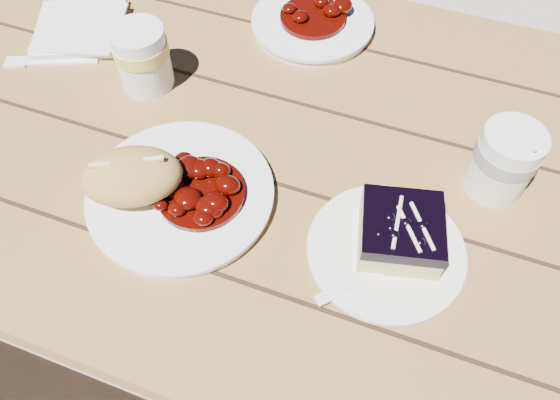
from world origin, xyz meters
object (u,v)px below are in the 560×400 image
(picnic_table, at_px, (229,184))
(bread_roll, at_px, (132,176))
(second_plate, at_px, (312,24))
(coffee_cup, at_px, (504,161))
(dessert_plate, at_px, (386,251))
(main_plate, at_px, (181,195))
(blueberry_cake, at_px, (400,231))
(second_cup, at_px, (143,58))

(picnic_table, bearing_deg, bread_roll, -106.10)
(second_plate, bearing_deg, coffee_cup, -34.34)
(dessert_plate, xyz_separation_m, coffee_cup, (0.11, 0.16, 0.05))
(main_plate, xyz_separation_m, blueberry_cake, (0.30, 0.03, 0.03))
(second_plate, bearing_deg, dessert_plate, -59.70)
(main_plate, height_order, coffee_cup, coffee_cup)
(blueberry_cake, distance_m, second_plate, 0.46)
(main_plate, relative_size, second_plate, 1.20)
(picnic_table, xyz_separation_m, second_plate, (0.06, 0.27, 0.17))
(picnic_table, xyz_separation_m, coffee_cup, (0.41, 0.03, 0.21))
(blueberry_cake, xyz_separation_m, second_cup, (-0.45, 0.16, 0.01))
(bread_roll, xyz_separation_m, coffee_cup, (0.46, 0.20, 0.00))
(dessert_plate, distance_m, second_cup, 0.48)
(second_plate, distance_m, second_cup, 0.31)
(bread_roll, relative_size, blueberry_cake, 1.11)
(main_plate, distance_m, blueberry_cake, 0.30)
(coffee_cup, bearing_deg, blueberry_cake, -125.25)
(main_plate, bearing_deg, picnic_table, 92.23)
(blueberry_cake, height_order, coffee_cup, coffee_cup)
(picnic_table, distance_m, main_plate, 0.23)
(coffee_cup, distance_m, second_cup, 0.56)
(picnic_table, xyz_separation_m, second_cup, (-0.15, 0.04, 0.21))
(blueberry_cake, height_order, second_cup, second_cup)
(second_cup, bearing_deg, second_plate, 47.63)
(picnic_table, xyz_separation_m, bread_roll, (-0.05, -0.17, 0.21))
(picnic_table, height_order, bread_roll, bread_roll)
(blueberry_cake, bearing_deg, second_plate, 108.86)
(second_plate, bearing_deg, second_cup, -132.37)
(bread_roll, distance_m, coffee_cup, 0.50)
(bread_roll, bearing_deg, second_cup, 114.85)
(main_plate, xyz_separation_m, second_plate, (0.05, 0.42, 0.00))
(dessert_plate, distance_m, blueberry_cake, 0.04)
(main_plate, distance_m, second_plate, 0.42)
(picnic_table, bearing_deg, main_plate, -87.77)
(blueberry_cake, height_order, second_plate, blueberry_cake)
(main_plate, distance_m, bread_roll, 0.07)
(dessert_plate, distance_m, second_plate, 0.46)
(main_plate, height_order, dessert_plate, main_plate)
(coffee_cup, xyz_separation_m, second_plate, (-0.35, 0.24, -0.04))
(main_plate, relative_size, second_cup, 2.43)
(dessert_plate, xyz_separation_m, second_cup, (-0.44, 0.18, 0.05))
(picnic_table, relative_size, coffee_cup, 19.25)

